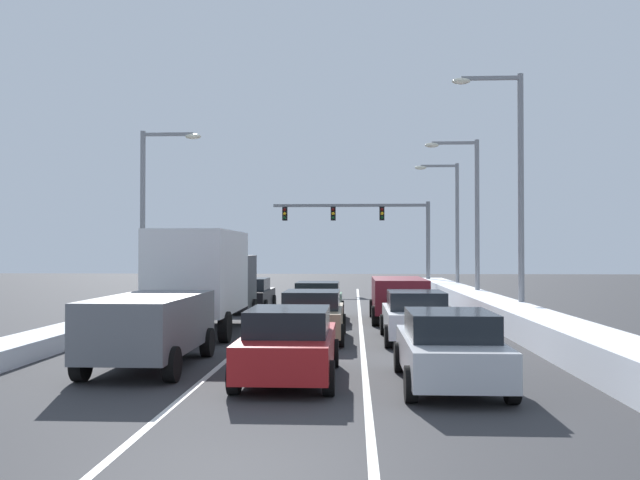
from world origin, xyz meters
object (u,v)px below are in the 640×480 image
(sedan_silver_right_lane_nearest, at_px, (449,348))
(street_lamp_right_near, at_px, (512,176))
(sedan_tan_center_lane_second, at_px, (312,315))
(traffic_light_gantry, at_px, (373,223))
(street_lamp_left_mid, at_px, (151,204))
(box_truck_left_lane_second, at_px, (205,276))
(suv_maroon_right_lane_third, at_px, (398,295))
(sedan_green_center_lane_third, at_px, (318,301))
(sedan_white_right_lane_second, at_px, (416,316))
(sedan_red_center_lane_nearest, at_px, (289,343))
(suv_gray_left_lane_nearest, at_px, (151,324))
(street_lamp_right_mid, at_px, (470,207))
(sedan_black_left_lane_third, at_px, (249,295))
(street_lamp_right_far, at_px, (451,217))

(sedan_silver_right_lane_nearest, relative_size, street_lamp_right_near, 0.48)
(sedan_tan_center_lane_second, relative_size, traffic_light_gantry, 0.41)
(sedan_silver_right_lane_nearest, distance_m, street_lamp_left_mid, 19.00)
(box_truck_left_lane_second, xyz_separation_m, street_lamp_left_mid, (-3.81, 6.48, 2.86))
(suv_maroon_right_lane_third, relative_size, sedan_tan_center_lane_second, 1.09)
(sedan_silver_right_lane_nearest, xyz_separation_m, street_lamp_right_near, (4.01, 11.95, 4.75))
(suv_maroon_right_lane_third, relative_size, box_truck_left_lane_second, 0.68)
(suv_maroon_right_lane_third, height_order, sedan_green_center_lane_third, suv_maroon_right_lane_third)
(traffic_light_gantry, bearing_deg, sedan_white_right_lane_second, -88.85)
(sedan_red_center_lane_nearest, bearing_deg, box_truck_left_lane_second, 113.66)
(sedan_tan_center_lane_second, height_order, street_lamp_left_mid, street_lamp_left_mid)
(suv_gray_left_lane_nearest, bearing_deg, traffic_light_gantry, 79.31)
(sedan_tan_center_lane_second, relative_size, street_lamp_right_near, 0.48)
(traffic_light_gantry, bearing_deg, street_lamp_right_mid, -72.55)
(sedan_green_center_lane_third, xyz_separation_m, street_lamp_right_mid, (7.10, 6.80, 4.15))
(sedan_green_center_lane_third, xyz_separation_m, street_lamp_right_near, (7.33, -1.12, 4.75))
(suv_gray_left_lane_nearest, height_order, traffic_light_gantry, traffic_light_gantry)
(sedan_red_center_lane_nearest, distance_m, street_lamp_left_mid, 16.92)
(sedan_red_center_lane_nearest, height_order, street_lamp_left_mid, street_lamp_left_mid)
(sedan_white_right_lane_second, xyz_separation_m, box_truck_left_lane_second, (-6.81, 1.83, 1.14))
(sedan_silver_right_lane_nearest, bearing_deg, street_lamp_right_near, 71.46)
(sedan_green_center_lane_third, bearing_deg, street_lamp_right_mid, 43.80)
(sedan_tan_center_lane_second, bearing_deg, suv_gray_left_lane_nearest, -123.72)
(sedan_red_center_lane_nearest, distance_m, box_truck_left_lane_second, 9.03)
(sedan_silver_right_lane_nearest, bearing_deg, suv_maroon_right_lane_third, 90.82)
(sedan_green_center_lane_third, distance_m, suv_gray_left_lane_nearest, 11.72)
(sedan_white_right_lane_second, relative_size, sedan_black_left_lane_third, 1.00)
(sedan_tan_center_lane_second, distance_m, street_lamp_left_mid, 11.82)
(suv_maroon_right_lane_third, relative_size, street_lamp_right_near, 0.52)
(suv_maroon_right_lane_third, xyz_separation_m, street_lamp_left_mid, (-10.49, 2.44, 3.75))
(sedan_tan_center_lane_second, relative_size, box_truck_left_lane_second, 0.63)
(box_truck_left_lane_second, relative_size, street_lamp_right_far, 0.89)
(sedan_tan_center_lane_second, height_order, sedan_green_center_lane_third, same)
(street_lamp_right_mid, bearing_deg, street_lamp_right_near, -88.28)
(box_truck_left_lane_second, relative_size, street_lamp_left_mid, 0.91)
(sedan_tan_center_lane_second, height_order, sedan_black_left_lane_third, same)
(sedan_tan_center_lane_second, relative_size, street_lamp_left_mid, 0.57)
(sedan_white_right_lane_second, relative_size, street_lamp_left_mid, 0.57)
(street_lamp_right_near, height_order, street_lamp_right_far, street_lamp_right_near)
(sedan_red_center_lane_nearest, bearing_deg, street_lamp_right_near, 57.55)
(street_lamp_right_far, bearing_deg, street_lamp_right_mid, -91.59)
(suv_maroon_right_lane_third, bearing_deg, street_lamp_left_mid, 166.88)
(sedan_green_center_lane_third, xyz_separation_m, street_lamp_left_mid, (-7.34, 2.13, 4.00))
(suv_maroon_right_lane_third, relative_size, sedan_red_center_lane_nearest, 1.09)
(sedan_tan_center_lane_second, relative_size, sedan_black_left_lane_third, 1.00)
(box_truck_left_lane_second, height_order, street_lamp_right_far, street_lamp_right_far)
(sedan_red_center_lane_nearest, distance_m, sedan_green_center_lane_third, 12.55)
(street_lamp_left_mid, bearing_deg, suv_gray_left_lane_nearest, -73.11)
(sedan_black_left_lane_third, height_order, street_lamp_left_mid, street_lamp_left_mid)
(suv_gray_left_lane_nearest, height_order, street_lamp_left_mid, street_lamp_left_mid)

